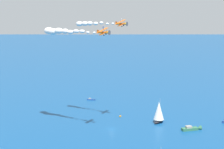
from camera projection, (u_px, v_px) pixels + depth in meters
name	position (u px, v px, depth m)	size (l,w,h in m)	color
ground_plane	(111.00, 129.00, 182.13)	(2000.00, 2000.00, 0.00)	navy
motorboat_near_centre	(192.00, 128.00, 180.68)	(4.59, 10.70, 3.02)	#33704C
sailboat_offshore	(159.00, 112.00, 192.37)	(7.93, 10.09, 13.03)	black
motorboat_trailing	(91.00, 99.00, 243.22)	(4.54, 5.50, 1.66)	#23478C
marker_buoy	(120.00, 116.00, 203.51)	(1.10, 1.10, 2.10)	orange
biplane_lead	(122.00, 24.00, 181.08)	(7.00, 6.95, 3.68)	orange
wingwalker_lead	(121.00, 19.00, 180.33)	(0.87, 1.30, 1.53)	white
smoke_trail_lead	(87.00, 24.00, 192.31)	(21.87, 14.97, 3.33)	silver
biplane_wingman	(104.00, 32.00, 164.65)	(7.00, 6.95, 3.68)	orange
wingwalker_wingman	(103.00, 28.00, 163.88)	(0.57, 0.81, 1.79)	#1E4CB2
smoke_trail_wingman	(58.00, 31.00, 178.70)	(28.90, 19.13, 4.39)	silver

